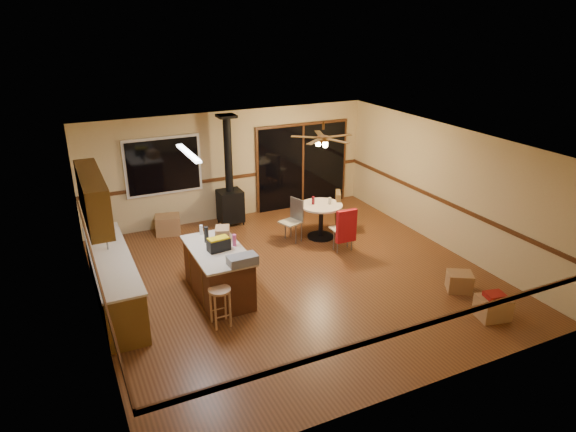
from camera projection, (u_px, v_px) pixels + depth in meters
floor at (295, 277)px, 9.77m from camera, size 7.00×7.00×0.00m
ceiling at (295, 144)px, 8.81m from camera, size 7.00×7.00×0.00m
wall_back at (231, 165)px, 12.23m from camera, size 7.00×0.00×7.00m
wall_front at (419, 307)px, 6.36m from camera, size 7.00×0.00×7.00m
wall_left at (91, 249)px, 7.90m from camera, size 0.00×7.00×7.00m
wall_right at (446, 188)px, 10.69m from camera, size 0.00×7.00×7.00m
chair_rail at (295, 229)px, 9.40m from camera, size 7.00×7.00×0.08m
window at (163, 166)px, 11.48m from camera, size 1.72×0.10×1.32m
sliding_door at (302, 166)px, 13.04m from camera, size 2.52×0.10×2.10m
lower_cabinets at (114, 281)px, 8.76m from camera, size 0.60×3.00×0.86m
countertop at (111, 257)px, 8.59m from camera, size 0.64×3.04×0.04m
upper_cabinets at (93, 197)px, 8.33m from camera, size 0.35×2.00×0.80m
kitchen_island at (218, 272)px, 9.01m from camera, size 0.88×1.68×0.90m
wood_stove at (230, 195)px, 11.98m from camera, size 0.55×0.50×2.52m
ceiling_fan at (323, 140)px, 10.70m from camera, size 0.24×0.24×0.55m
fluorescent_strip at (188, 153)px, 8.36m from camera, size 0.10×1.20×0.04m
toolbox_grey at (243, 260)px, 8.29m from camera, size 0.49×0.28×0.15m
toolbox_black at (219, 245)px, 8.76m from camera, size 0.40×0.24×0.21m
toolbox_yellow_lid at (218, 239)px, 8.71m from camera, size 0.37×0.22×0.03m
box_on_island at (223, 233)px, 9.19m from camera, size 0.35×0.40×0.22m
bottle_dark at (206, 235)px, 9.06m from camera, size 0.11×0.11×0.29m
bottle_pink at (234, 240)px, 8.93m from camera, size 0.07×0.07×0.21m
bottle_white at (201, 230)px, 9.39m from camera, size 0.08×0.08×0.18m
bar_stool at (220, 307)px, 8.17m from camera, size 0.47×0.47×0.66m
blue_bucket at (236, 300)px, 8.75m from camera, size 0.34×0.34×0.25m
dining_table at (321, 215)px, 11.32m from camera, size 0.94×0.94×0.78m
glass_red at (313, 200)px, 11.22m from camera, size 0.07×0.07×0.18m
glass_cream at (330, 201)px, 11.23m from camera, size 0.08×0.08×0.15m
chair_left at (294, 215)px, 11.17m from camera, size 0.50×0.50×0.51m
chair_near at (346, 226)px, 10.59m from camera, size 0.44×0.47×0.70m
chair_right at (339, 207)px, 11.62m from camera, size 0.60×0.59×0.70m
box_under_window at (168, 225)px, 11.62m from camera, size 0.63×0.55×0.43m
box_corner_a at (493, 308)px, 8.42m from camera, size 0.57×0.51×0.37m
box_corner_b at (459, 282)px, 9.26m from camera, size 0.56×0.54×0.35m
box_small_red at (495, 296)px, 8.34m from camera, size 0.35×0.32×0.08m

